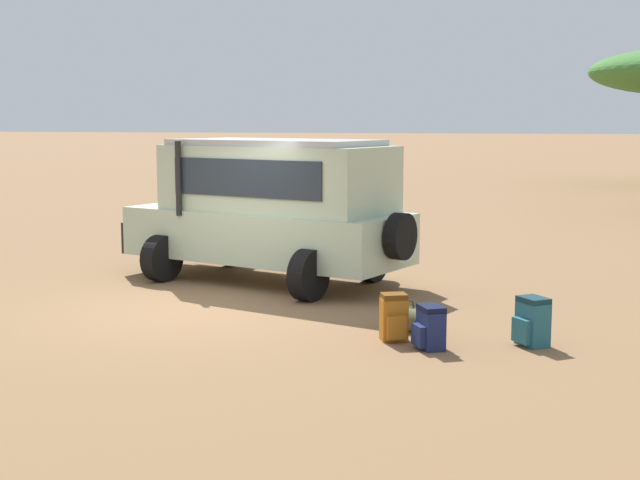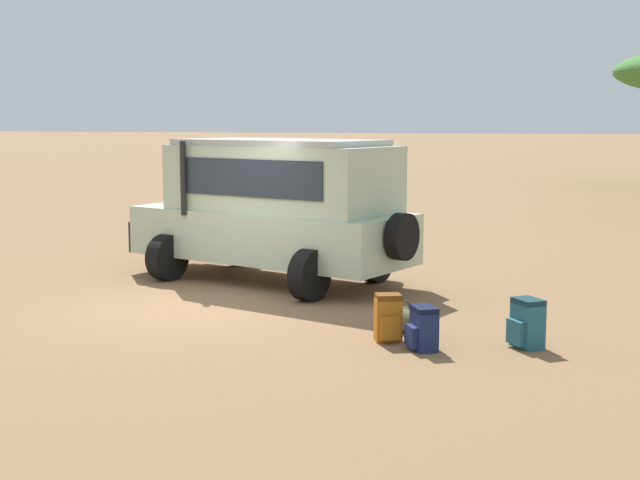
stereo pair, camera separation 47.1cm
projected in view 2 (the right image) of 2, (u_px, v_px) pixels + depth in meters
The scene contains 6 objects.
ground_plane at pixel (194, 308), 13.19m from camera, with size 320.00×320.00×0.00m, color olive.
safari_vehicle at pixel (276, 207), 15.15m from camera, with size 5.43×3.71×2.44m.
backpack_beside_front_wheel at pixel (388, 319), 11.19m from camera, with size 0.39×0.41×0.60m.
backpack_cluster_center at pixel (423, 329), 10.78m from camera, with size 0.45×0.46×0.54m.
backpack_near_rear_wheel at pixel (527, 324), 10.88m from camera, with size 0.48×0.48×0.61m.
duffel_bag_low_black_case at pixel (405, 319), 11.71m from camera, with size 0.72×0.61×0.43m.
Camera 2 is at (5.14, -12.01, 2.78)m, focal length 50.00 mm.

